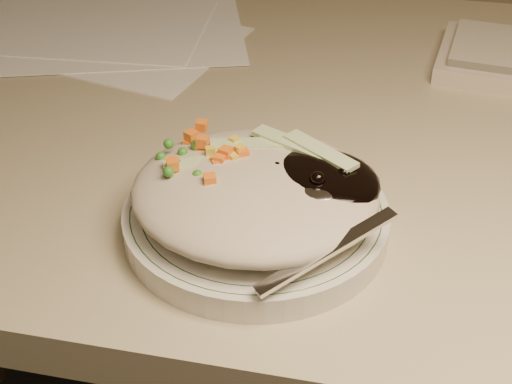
# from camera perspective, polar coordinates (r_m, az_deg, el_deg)

# --- Properties ---
(desk) EXTENTS (1.40, 0.70, 0.74)m
(desk) POSITION_cam_1_polar(r_m,az_deg,el_deg) (0.85, 8.65, -5.69)
(desk) COLOR tan
(desk) RESTS_ON ground
(plate) EXTENTS (0.21, 0.21, 0.02)m
(plate) POSITION_cam_1_polar(r_m,az_deg,el_deg) (0.57, -0.00, -2.13)
(plate) COLOR silver
(plate) RESTS_ON desk
(plate_rim) EXTENTS (0.20, 0.20, 0.00)m
(plate_rim) POSITION_cam_1_polar(r_m,az_deg,el_deg) (0.56, 0.00, -1.32)
(plate_rim) COLOR #144723
(plate_rim) RESTS_ON plate
(meal) EXTENTS (0.21, 0.19, 0.05)m
(meal) POSITION_cam_1_polar(r_m,az_deg,el_deg) (0.55, 0.41, 0.38)
(meal) COLOR #B8AD95
(meal) RESTS_ON plate
(papers) EXTENTS (0.39, 0.30, 0.00)m
(papers) POSITION_cam_1_polar(r_m,az_deg,el_deg) (0.93, -11.92, 12.39)
(papers) COLOR white
(papers) RESTS_ON desk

